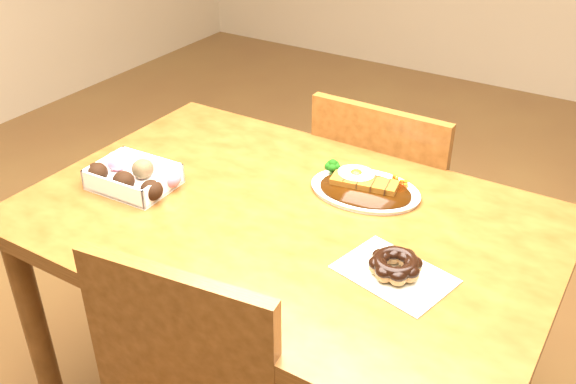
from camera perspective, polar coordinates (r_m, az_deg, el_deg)
The scene contains 5 objects.
table at distance 1.52m, azimuth -0.26°, elevation -5.18°, with size 1.20×0.80×0.75m.
chair_far at distance 2.00m, azimuth 8.94°, elevation -1.81°, with size 0.42×0.42×0.87m.
katsu_curry_plate at distance 1.56m, azimuth 6.76°, elevation 0.46°, with size 0.28×0.22×0.05m.
donut_box at distance 1.61m, azimuth -13.58°, elevation 1.39°, with size 0.23×0.16×0.06m.
pon_de_ring at distance 1.29m, azimuth 9.51°, elevation -6.49°, with size 0.25×0.20×0.04m.
Camera 1 is at (0.65, -1.04, 1.55)m, focal length 40.00 mm.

